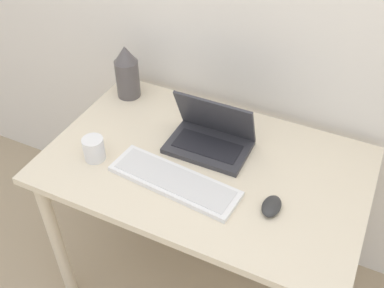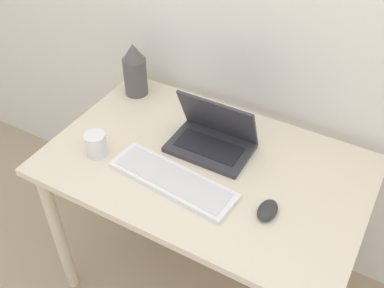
# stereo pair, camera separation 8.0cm
# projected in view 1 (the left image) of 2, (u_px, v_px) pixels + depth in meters

# --- Properties ---
(desk) EXTENTS (1.15, 0.73, 0.76)m
(desk) POSITION_uv_depth(u_px,v_px,m) (205.00, 182.00, 1.69)
(desk) COLOR beige
(desk) RESTS_ON ground_plane
(laptop) EXTENTS (0.30, 0.20, 0.20)m
(laptop) POSITION_uv_depth(u_px,v_px,m) (211.00, 136.00, 1.66)
(laptop) COLOR #333338
(laptop) RESTS_ON desk
(keyboard) EXTENTS (0.48, 0.18, 0.02)m
(keyboard) POSITION_uv_depth(u_px,v_px,m) (174.00, 181.00, 1.54)
(keyboard) COLOR white
(keyboard) RESTS_ON desk
(mouse) EXTENTS (0.06, 0.10, 0.03)m
(mouse) POSITION_uv_depth(u_px,v_px,m) (271.00, 206.00, 1.45)
(mouse) COLOR #2D2D2D
(mouse) RESTS_ON desk
(vase) EXTENTS (0.10, 0.10, 0.24)m
(vase) POSITION_uv_depth(u_px,v_px,m) (127.00, 72.00, 1.87)
(vase) COLOR #514C4C
(vase) RESTS_ON desk
(mug) EXTENTS (0.08, 0.08, 0.09)m
(mug) POSITION_uv_depth(u_px,v_px,m) (94.00, 149.00, 1.61)
(mug) COLOR white
(mug) RESTS_ON desk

